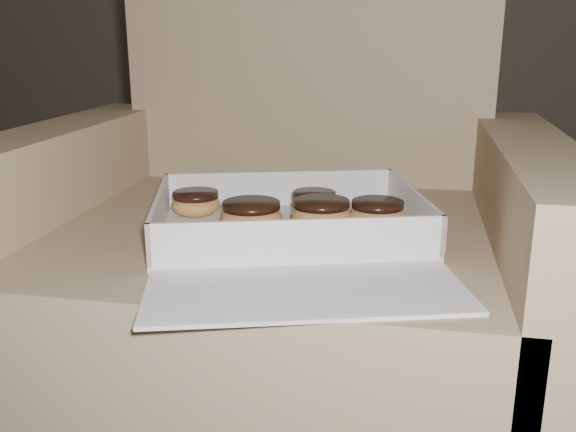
# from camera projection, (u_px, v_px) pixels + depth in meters

# --- Properties ---
(armchair) EXTENTS (0.86, 0.72, 0.89)m
(armchair) POSITION_uv_depth(u_px,v_px,m) (283.00, 279.00, 1.08)
(armchair) COLOR #8C7659
(armchair) RESTS_ON floor
(bakery_box) EXTENTS (0.47, 0.52, 0.06)m
(bakery_box) POSITION_uv_depth(u_px,v_px,m) (293.00, 234.00, 0.89)
(bakery_box) COLOR silver
(bakery_box) RESTS_ON armchair
(donut_a) EXTENTS (0.08, 0.08, 0.04)m
(donut_a) POSITION_uv_depth(u_px,v_px,m) (377.00, 213.00, 0.92)
(donut_a) COLOR #C08043
(donut_a) RESTS_ON bakery_box
(donut_b) EXTENTS (0.09, 0.09, 0.04)m
(donut_b) POSITION_uv_depth(u_px,v_px,m) (321.00, 214.00, 0.92)
(donut_b) COLOR #C08043
(donut_b) RESTS_ON bakery_box
(donut_c) EXTENTS (0.09, 0.09, 0.04)m
(donut_c) POSITION_uv_depth(u_px,v_px,m) (251.00, 216.00, 0.91)
(donut_c) COLOR #C08043
(donut_c) RESTS_ON bakery_box
(donut_d) EXTENTS (0.07, 0.07, 0.04)m
(donut_d) POSITION_uv_depth(u_px,v_px,m) (314.00, 202.00, 0.99)
(donut_d) COLOR #C08043
(donut_d) RESTS_ON bakery_box
(donut_e) EXTENTS (0.07, 0.07, 0.04)m
(donut_e) POSITION_uv_depth(u_px,v_px,m) (196.00, 203.00, 0.99)
(donut_e) COLOR #C08043
(donut_e) RESTS_ON bakery_box
(crumb_a) EXTENTS (0.01, 0.01, 0.00)m
(crumb_a) POSITION_uv_depth(u_px,v_px,m) (291.00, 241.00, 0.87)
(crumb_a) COLOR black
(crumb_a) RESTS_ON bakery_box
(crumb_b) EXTENTS (0.01, 0.01, 0.00)m
(crumb_b) POSITION_uv_depth(u_px,v_px,m) (264.00, 257.00, 0.81)
(crumb_b) COLOR black
(crumb_b) RESTS_ON bakery_box
(crumb_c) EXTENTS (0.01, 0.01, 0.00)m
(crumb_c) POSITION_uv_depth(u_px,v_px,m) (262.00, 250.00, 0.83)
(crumb_c) COLOR black
(crumb_c) RESTS_ON bakery_box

